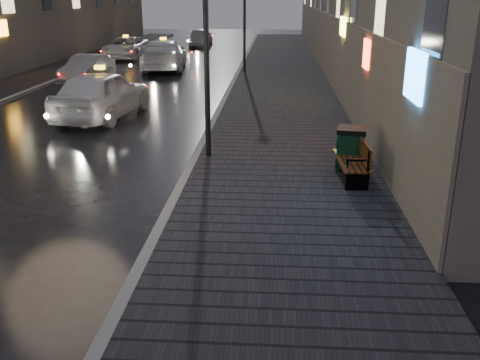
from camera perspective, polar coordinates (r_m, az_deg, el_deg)
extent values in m
plane|color=black|center=(9.28, -19.63, -8.90)|extent=(120.00, 120.00, 0.00)
cube|color=black|center=(28.75, 4.51, 11.01)|extent=(4.60, 58.00, 0.15)
cube|color=slate|center=(28.83, -0.36, 11.09)|extent=(0.20, 58.00, 0.15)
cube|color=black|center=(31.27, -19.69, 10.63)|extent=(2.40, 58.00, 0.15)
cube|color=slate|center=(30.78, -17.43, 10.75)|extent=(0.20, 58.00, 0.15)
cylinder|color=black|center=(13.65, -3.58, 12.72)|extent=(0.14, 0.14, 5.00)
cylinder|color=black|center=(29.54, 0.48, 16.31)|extent=(0.14, 0.14, 5.00)
cube|color=black|center=(11.87, 12.36, -0.13)|extent=(0.50, 0.08, 0.40)
cube|color=black|center=(11.80, 13.54, 1.47)|extent=(0.06, 0.06, 0.70)
cube|color=black|center=(11.71, 12.29, 2.10)|extent=(0.42, 0.07, 0.05)
cube|color=black|center=(13.28, 11.23, 2.04)|extent=(0.50, 0.08, 0.40)
cube|color=black|center=(13.22, 12.28, 3.48)|extent=(0.06, 0.06, 0.70)
cube|color=black|center=(13.14, 11.15, 4.05)|extent=(0.42, 0.07, 0.05)
cube|color=#512A11|center=(12.50, 11.84, 2.02)|extent=(0.69, 1.83, 0.04)
cube|color=#512A11|center=(12.46, 13.02, 3.28)|extent=(0.10, 1.81, 0.40)
cube|color=black|center=(13.19, 11.69, 3.06)|extent=(0.72, 0.72, 0.92)
cube|color=black|center=(13.06, 11.85, 5.24)|extent=(0.78, 0.78, 0.12)
imported|color=white|center=(19.64, -14.52, 8.88)|extent=(2.67, 5.23, 1.71)
imported|color=gray|center=(27.94, -15.97, 11.32)|extent=(1.75, 4.16, 1.34)
imported|color=white|center=(31.78, -8.12, 13.07)|extent=(3.05, 6.07, 1.69)
imported|color=silver|center=(38.23, -12.02, 13.65)|extent=(2.54, 5.11, 1.39)
imported|color=gray|center=(46.01, -4.21, 14.99)|extent=(2.05, 4.55, 1.52)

